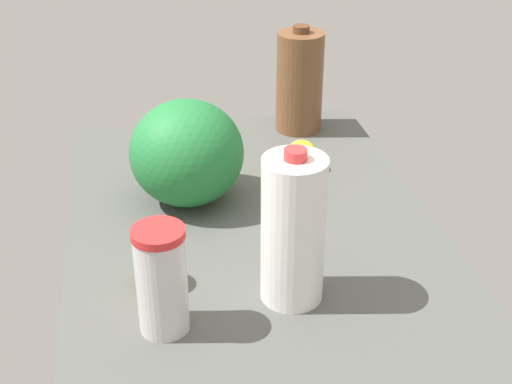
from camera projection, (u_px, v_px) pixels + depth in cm
name	position (u px, v px, depth cm)	size (l,w,h in cm)	color
countertop	(256.00, 241.00, 146.04)	(120.00, 76.00, 3.00)	#4D4F4B
milk_jug	(293.00, 230.00, 121.10)	(11.09, 11.09, 29.02)	white
watermelon	(187.00, 153.00, 152.34)	(24.55, 24.55, 23.00)	#217335
tumbler_cup	(162.00, 280.00, 115.41)	(8.68, 8.68, 19.40)	silver
chocolate_milk_jug	(300.00, 82.00, 185.25)	(12.20, 12.20, 28.05)	brown
lemon_far_back	(301.00, 156.00, 168.70)	(7.53, 7.53, 7.53)	yellow
lemon_by_jug	(155.00, 267.00, 128.67)	(7.63, 7.63, 7.63)	yellow
lemon_near_front	(293.00, 175.00, 160.50)	(7.09, 7.09, 7.09)	yellow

